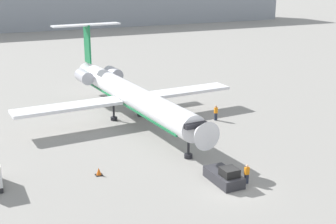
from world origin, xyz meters
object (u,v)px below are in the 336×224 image
Objects in this scene: airplane_main at (129,94)px; worker_by_wing at (216,112)px; pushback_tug at (224,176)px; worker_near_tug at (247,174)px; traffic_cone_left at (99,172)px.

worker_by_wing is at bearing -26.33° from airplane_main.
pushback_tug is 1.89m from worker_near_tug.
pushback_tug is at bearing -118.20° from worker_by_wing.
pushback_tug is 10.89m from traffic_cone_left.
worker_near_tug is at bearing -112.04° from worker_by_wing.
airplane_main is 19.13× the size of worker_near_tug.
worker_by_wing is at bearing 67.96° from worker_near_tug.
traffic_cone_left is (-9.15, 5.90, -0.25)m from pushback_tug.
airplane_main is 17.59× the size of worker_by_wing.
pushback_tug is at bearing -86.79° from airplane_main.
traffic_cone_left is (-10.77, 6.82, -0.55)m from worker_near_tug.
worker_by_wing is 19.63m from traffic_cone_left.
airplane_main is 10.56m from worker_by_wing.
worker_near_tug reaches higher than traffic_cone_left.
airplane_main is at bearing 153.67° from worker_by_wing.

